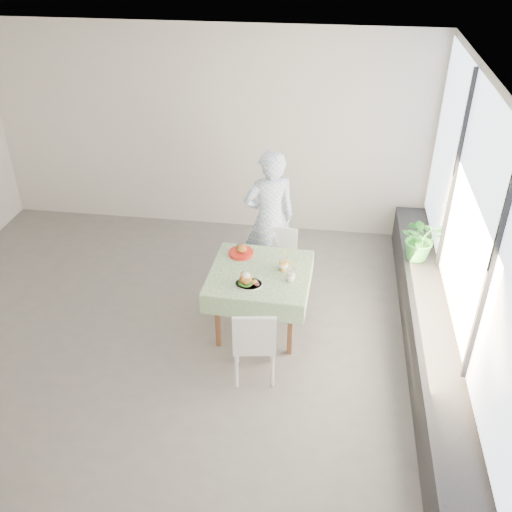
% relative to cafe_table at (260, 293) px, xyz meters
% --- Properties ---
extents(floor, '(6.00, 6.00, 0.00)m').
position_rel_cafe_table_xyz_m(floor, '(-1.02, -0.19, -0.46)').
color(floor, '#5D5A58').
rests_on(floor, ground).
extents(ceiling, '(6.00, 6.00, 0.00)m').
position_rel_cafe_table_xyz_m(ceiling, '(-1.02, -0.19, 2.34)').
color(ceiling, white).
rests_on(ceiling, ground).
extents(wall_back, '(6.00, 0.02, 2.80)m').
position_rel_cafe_table_xyz_m(wall_back, '(-1.02, 2.31, 0.94)').
color(wall_back, silver).
rests_on(wall_back, ground).
extents(wall_front, '(6.00, 0.02, 2.80)m').
position_rel_cafe_table_xyz_m(wall_front, '(-1.02, -2.69, 0.94)').
color(wall_front, silver).
rests_on(wall_front, ground).
extents(wall_right, '(0.02, 5.00, 2.80)m').
position_rel_cafe_table_xyz_m(wall_right, '(1.98, -0.19, 0.94)').
color(wall_right, silver).
rests_on(wall_right, ground).
extents(window_pane, '(0.01, 4.80, 2.18)m').
position_rel_cafe_table_xyz_m(window_pane, '(1.95, -0.19, 1.19)').
color(window_pane, '#D1E0F9').
rests_on(window_pane, ground).
extents(window_ledge, '(0.40, 4.80, 0.50)m').
position_rel_cafe_table_xyz_m(window_ledge, '(1.78, -0.19, -0.21)').
color(window_ledge, black).
rests_on(window_ledge, ground).
extents(cafe_table, '(1.07, 1.07, 0.74)m').
position_rel_cafe_table_xyz_m(cafe_table, '(0.00, 0.00, 0.00)').
color(cafe_table, brown).
rests_on(cafe_table, ground).
extents(chair_far, '(0.42, 0.42, 0.82)m').
position_rel_cafe_table_xyz_m(chair_far, '(0.12, 0.66, -0.21)').
color(chair_far, white).
rests_on(chair_far, ground).
extents(chair_near, '(0.46, 0.46, 0.86)m').
position_rel_cafe_table_xyz_m(chair_near, '(0.05, -0.77, -0.19)').
color(chair_near, white).
rests_on(chair_near, ground).
extents(diner, '(0.74, 0.62, 1.72)m').
position_rel_cafe_table_xyz_m(diner, '(-0.02, 0.95, 0.40)').
color(diner, '#90B3E7').
rests_on(diner, ground).
extents(main_dish, '(0.28, 0.28, 0.14)m').
position_rel_cafe_table_xyz_m(main_dish, '(-0.10, -0.26, 0.33)').
color(main_dish, white).
rests_on(main_dish, cafe_table).
extents(juice_cup_orange, '(0.11, 0.11, 0.30)m').
position_rel_cafe_table_xyz_m(juice_cup_orange, '(0.24, 0.07, 0.35)').
color(juice_cup_orange, white).
rests_on(juice_cup_orange, cafe_table).
extents(juice_cup_lemonade, '(0.10, 0.10, 0.28)m').
position_rel_cafe_table_xyz_m(juice_cup_lemonade, '(0.33, -0.12, 0.35)').
color(juice_cup_lemonade, white).
rests_on(juice_cup_lemonade, cafe_table).
extents(second_dish, '(0.27, 0.27, 0.13)m').
position_rel_cafe_table_xyz_m(second_dish, '(-0.25, 0.30, 0.32)').
color(second_dish, '#B41C12').
rests_on(second_dish, cafe_table).
extents(potted_plant, '(0.50, 0.44, 0.54)m').
position_rel_cafe_table_xyz_m(potted_plant, '(1.74, 0.90, 0.31)').
color(potted_plant, '#277636').
rests_on(potted_plant, window_ledge).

